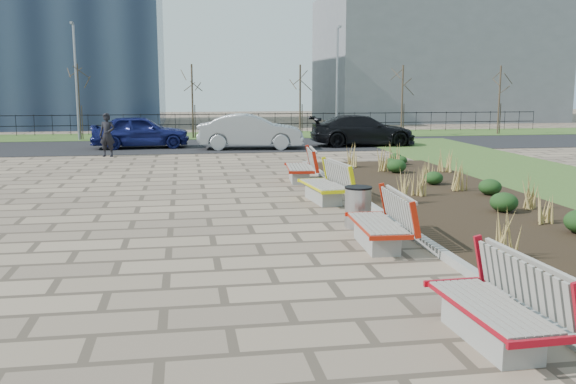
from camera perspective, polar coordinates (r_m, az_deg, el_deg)
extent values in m
plane|color=#84705B|center=(9.82, -5.91, -8.34)|extent=(120.00, 120.00, 0.00)
cube|color=black|center=(16.12, 15.73, -1.35)|extent=(4.50, 18.00, 0.10)
cube|color=gray|center=(15.28, 7.78, -1.56)|extent=(0.16, 18.00, 0.15)
cube|color=#33511E|center=(37.45, -8.45, 4.96)|extent=(80.00, 5.00, 0.04)
cube|color=black|center=(31.48, -8.28, 4.07)|extent=(80.00, 7.00, 0.02)
cylinder|color=#B2B2B7|center=(13.65, 6.24, -1.37)|extent=(0.56, 0.56, 0.85)
imported|color=black|center=(27.67, -15.77, 4.91)|extent=(0.76, 0.60, 1.81)
imported|color=#131854|center=(30.89, -12.99, 5.26)|extent=(4.63, 2.15, 1.53)
imported|color=gray|center=(29.76, -3.34, 5.39)|extent=(4.98, 2.19, 1.59)
imported|color=black|center=(31.37, 6.66, 5.45)|extent=(5.13, 2.21, 1.47)
cube|color=slate|center=(55.31, 12.81, 11.48)|extent=(18.00, 12.00, 10.00)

